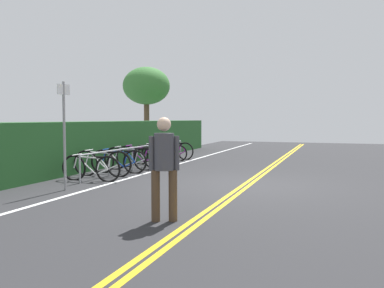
{
  "coord_description": "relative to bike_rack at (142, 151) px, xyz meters",
  "views": [
    {
      "loc": [
        -9.97,
        -2.11,
        1.66
      ],
      "look_at": [
        1.82,
        2.13,
        0.87
      ],
      "focal_mm": 37.81,
      "sensor_mm": 36.0,
      "label": 1
    }
  ],
  "objects": [
    {
      "name": "tree_mid",
      "position": [
        8.27,
        3.9,
        2.89
      ],
      "size": [
        2.62,
        2.62,
        4.53
      ],
      "color": "brown",
      "rests_on": "ground_plane"
    },
    {
      "name": "bicycle_2",
      "position": [
        -1.49,
        0.05,
        -0.2
      ],
      "size": [
        0.5,
        1.75,
        0.77
      ],
      "color": "black",
      "rests_on": "ground_plane"
    },
    {
      "name": "pedestrian",
      "position": [
        -6.33,
        -3.58,
        0.4
      ],
      "size": [
        0.32,
        0.46,
        1.68
      ],
      "color": "#4C3826",
      "rests_on": "ground_plane"
    },
    {
      "name": "bike_lane_stripe_white",
      "position": [
        -2.27,
        -0.75,
        -0.56
      ],
      "size": [
        34.18,
        0.12,
        0.0
      ],
      "primitive_type": "cube",
      "color": "white",
      "rests_on": "ground_plane"
    },
    {
      "name": "bicycle_4",
      "position": [
        0.05,
        0.13,
        -0.2
      ],
      "size": [
        0.46,
        1.75,
        0.78
      ],
      "color": "black",
      "rests_on": "ground_plane"
    },
    {
      "name": "bicycle_6",
      "position": [
        1.53,
        0.09,
        -0.21
      ],
      "size": [
        0.68,
        1.7,
        0.75
      ],
      "color": "black",
      "rests_on": "ground_plane"
    },
    {
      "name": "bike_rack",
      "position": [
        0.0,
        0.0,
        0.0
      ],
      "size": [
        7.13,
        0.05,
        0.74
      ],
      "color": "#9EA0A5",
      "rests_on": "ground_plane"
    },
    {
      "name": "bicycle_0",
      "position": [
        -3.1,
        -0.04,
        -0.22
      ],
      "size": [
        0.46,
        1.72,
        0.74
      ],
      "color": "black",
      "rests_on": "ground_plane"
    },
    {
      "name": "ground_plane",
      "position": [
        -2.27,
        -4.08,
        -0.59
      ],
      "size": [
        37.98,
        11.83,
        0.05
      ],
      "primitive_type": "cube",
      "color": "#2B2B2D"
    },
    {
      "name": "centre_line_yellow_outer",
      "position": [
        -2.27,
        -4.0,
        -0.56
      ],
      "size": [
        34.18,
        0.1,
        0.0
      ],
      "primitive_type": "cube",
      "color": "gold",
      "rests_on": "ground_plane"
    },
    {
      "name": "bicycle_5",
      "position": [
        0.75,
        0.04,
        -0.22
      ],
      "size": [
        0.56,
        1.66,
        0.74
      ],
      "color": "black",
      "rests_on": "ground_plane"
    },
    {
      "name": "bicycle_1",
      "position": [
        -2.25,
        0.15,
        -0.19
      ],
      "size": [
        0.46,
        1.8,
        0.79
      ],
      "color": "black",
      "rests_on": "ground_plane"
    },
    {
      "name": "hedge_backdrop",
      "position": [
        1.5,
        1.71,
        0.22
      ],
      "size": [
        16.08,
        1.26,
        1.56
      ],
      "primitive_type": "cube",
      "color": "#235626",
      "rests_on": "ground_plane"
    },
    {
      "name": "bicycle_8",
      "position": [
        3.06,
        0.06,
        -0.21
      ],
      "size": [
        0.46,
        1.69,
        0.75
      ],
      "color": "black",
      "rests_on": "ground_plane"
    },
    {
      "name": "bicycle_3",
      "position": [
        -0.71,
        0.09,
        -0.19
      ],
      "size": [
        0.46,
        1.78,
        0.79
      ],
      "color": "black",
      "rests_on": "ground_plane"
    },
    {
      "name": "centre_line_yellow_inner",
      "position": [
        -2.27,
        -4.16,
        -0.56
      ],
      "size": [
        34.18,
        0.1,
        0.0
      ],
      "primitive_type": "cube",
      "color": "gold",
      "rests_on": "ground_plane"
    },
    {
      "name": "bicycle_7",
      "position": [
        2.34,
        0.07,
        -0.24
      ],
      "size": [
        0.46,
        1.63,
        0.69
      ],
      "color": "black",
      "rests_on": "ground_plane"
    },
    {
      "name": "sign_post_near",
      "position": [
        -4.49,
        -0.27,
        0.93
      ],
      "size": [
        0.36,
        0.09,
        2.51
      ],
      "color": "gray",
      "rests_on": "ground_plane"
    }
  ]
}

